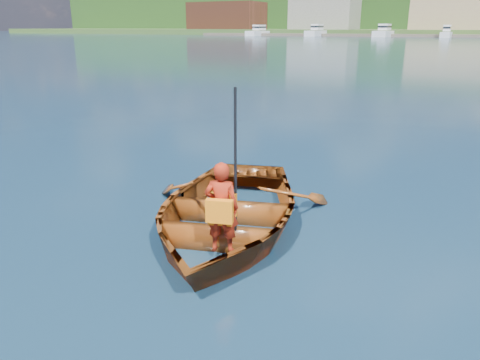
{
  "coord_description": "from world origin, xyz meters",
  "views": [
    {
      "loc": [
        4.46,
        -6.24,
        2.88
      ],
      "look_at": [
        1.56,
        -0.64,
        0.81
      ],
      "focal_mm": 35.0,
      "sensor_mm": 36.0,
      "label": 1
    }
  ],
  "objects_px": {
    "child_paddler": "(222,207)",
    "dock": "(450,36)",
    "rowboat": "(226,211)",
    "marina_yachts": "(468,33)"
  },
  "relations": [
    {
      "from": "rowboat",
      "to": "dock",
      "type": "distance_m",
      "value": 148.84
    },
    {
      "from": "rowboat",
      "to": "dock",
      "type": "relative_size",
      "value": 0.03
    },
    {
      "from": "rowboat",
      "to": "dock",
      "type": "bearing_deg",
      "value": 93.01
    },
    {
      "from": "dock",
      "to": "marina_yachts",
      "type": "relative_size",
      "value": 1.12
    },
    {
      "from": "child_paddler",
      "to": "dock",
      "type": "bearing_deg",
      "value": 93.15
    },
    {
      "from": "dock",
      "to": "marina_yachts",
      "type": "distance_m",
      "value": 6.71
    },
    {
      "from": "rowboat",
      "to": "child_paddler",
      "type": "relative_size",
      "value": 2.35
    },
    {
      "from": "rowboat",
      "to": "child_paddler",
      "type": "bearing_deg",
      "value": -63.72
    },
    {
      "from": "child_paddler",
      "to": "dock",
      "type": "xyz_separation_m",
      "value": [
        -8.21,
        149.45,
        -0.3
      ]
    },
    {
      "from": "child_paddler",
      "to": "marina_yachts",
      "type": "distance_m",
      "value": 144.83
    }
  ]
}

